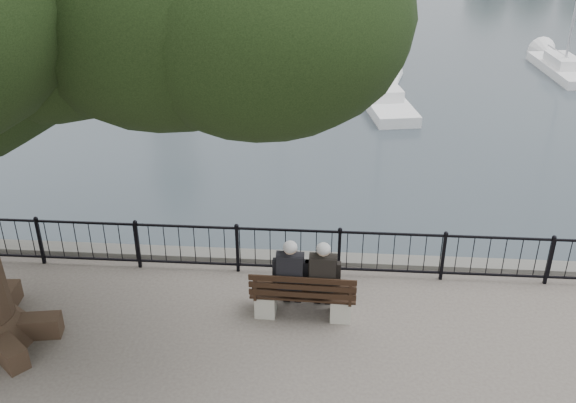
{
  "coord_description": "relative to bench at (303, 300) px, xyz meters",
  "views": [
    {
      "loc": [
        0.79,
        -8.2,
        7.1
      ],
      "look_at": [
        0.0,
        2.5,
        1.6
      ],
      "focal_mm": 40.0,
      "sensor_mm": 36.0,
      "label": 1
    }
  ],
  "objects": [
    {
      "name": "bench",
      "position": [
        0.0,
        0.0,
        0.0
      ],
      "size": [
        1.88,
        0.61,
        0.98
      ],
      "color": "#A09D8E",
      "rests_on": "ground"
    },
    {
      "name": "railing",
      "position": [
        -0.37,
        1.36,
        0.22
      ],
      "size": [
        22.06,
        0.06,
        1.0
      ],
      "color": "black",
      "rests_on": "ground"
    },
    {
      "name": "sailboat_c",
      "position": [
        2.32,
        15.04,
        -1.02
      ],
      "size": [
        2.52,
        5.69,
        10.98
      ],
      "color": "white",
      "rests_on": "ground"
    },
    {
      "name": "sailboat_d",
      "position": [
        10.68,
        20.05,
        -1.04
      ],
      "size": [
        1.82,
        5.22,
        9.64
      ],
      "color": "white",
      "rests_on": "ground"
    },
    {
      "name": "person_right",
      "position": [
        0.34,
        0.1,
        0.37
      ],
      "size": [
        0.46,
        0.78,
        1.56
      ],
      "color": "black",
      "rests_on": "ground"
    },
    {
      "name": "sailboat_e",
      "position": [
        -11.57,
        31.69,
        -0.96
      ],
      "size": [
        1.72,
        5.89,
        13.77
      ],
      "color": "white",
      "rests_on": "ground"
    },
    {
      "name": "harbor",
      "position": [
        -0.37,
        1.86,
        -0.84
      ],
      "size": [
        260.0,
        260.0,
        1.2
      ],
      "color": "#51514E",
      "rests_on": "ground"
    },
    {
      "name": "sailboat_b",
      "position": [
        -2.16,
        20.99,
        -0.96
      ],
      "size": [
        2.05,
        6.19,
        14.06
      ],
      "color": "white",
      "rests_on": "ground"
    },
    {
      "name": "person_left",
      "position": [
        -0.23,
        0.11,
        0.37
      ],
      "size": [
        0.46,
        0.78,
        1.56
      ],
      "color": "black",
      "rests_on": "ground"
    },
    {
      "name": "sailboat_f",
      "position": [
        0.69,
        30.46,
        -1.01
      ],
      "size": [
        3.17,
        5.58,
        11.31
      ],
      "color": "white",
      "rests_on": "ground"
    }
  ]
}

